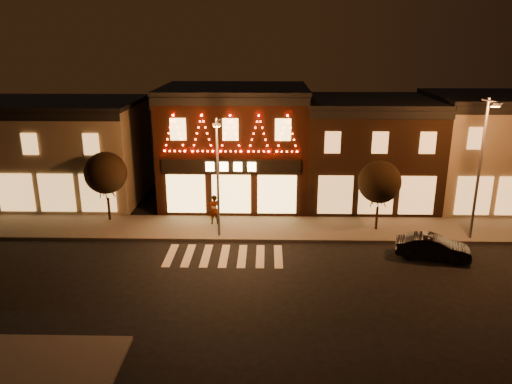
{
  "coord_description": "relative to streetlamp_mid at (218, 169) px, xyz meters",
  "views": [
    {
      "loc": [
        2.36,
        -21.09,
        11.66
      ],
      "look_at": [
        1.76,
        4.0,
        3.73
      ],
      "focal_mm": 34.76,
      "sensor_mm": 36.0,
      "label": 1
    }
  ],
  "objects": [
    {
      "name": "tree_left",
      "position": [
        -7.46,
        2.76,
        -1.02
      ],
      "size": [
        2.7,
        2.7,
        4.51
      ],
      "rotation": [
        0.0,
        0.0,
        0.15
      ],
      "color": "black",
      "rests_on": "sidewalk_far"
    },
    {
      "name": "sidewalk_far",
      "position": [
        2.5,
        1.61,
        -4.25
      ],
      "size": [
        44.0,
        4.0,
        0.15
      ],
      "primitive_type": "cube",
      "color": "#47423D",
      "rests_on": "ground"
    },
    {
      "name": "building_pulp",
      "position": [
        0.5,
        7.59,
        -0.16
      ],
      "size": [
        10.2,
        8.34,
        8.3
      ],
      "color": "black",
      "rests_on": "ground"
    },
    {
      "name": "tree_right",
      "position": [
        9.68,
        1.51,
        -1.13
      ],
      "size": [
        2.6,
        2.6,
        4.35
      ],
      "rotation": [
        0.0,
        0.0,
        -0.18
      ],
      "color": "black",
      "rests_on": "sidewalk_far"
    },
    {
      "name": "streetlamp_mid",
      "position": [
        0.0,
        0.0,
        0.0
      ],
      "size": [
        0.48,
        1.63,
        7.12
      ],
      "rotation": [
        0.0,
        0.0,
        -0.12
      ],
      "color": "#59595E",
      "rests_on": "sidewalk_far"
    },
    {
      "name": "ground",
      "position": [
        0.5,
        -6.39,
        -4.33
      ],
      "size": [
        120.0,
        120.0,
        0.0
      ],
      "primitive_type": "plane",
      "color": "black",
      "rests_on": "ground"
    },
    {
      "name": "building_left",
      "position": [
        -12.5,
        7.6,
        -0.66
      ],
      "size": [
        12.2,
        8.28,
        7.3
      ],
      "color": "#7C6A58",
      "rests_on": "ground"
    },
    {
      "name": "dark_sedan",
      "position": [
        11.92,
        -2.4,
        -3.68
      ],
      "size": [
        4.15,
        2.3,
        1.29
      ],
      "primitive_type": "imported",
      "rotation": [
        0.0,
        0.0,
        1.32
      ],
      "color": "black",
      "rests_on": "ground"
    },
    {
      "name": "streetlamp_right",
      "position": [
        14.94,
        -0.03,
        0.69
      ],
      "size": [
        0.73,
        1.9,
        8.28
      ],
      "rotation": [
        0.0,
        0.0,
        0.22
      ],
      "color": "#59595E",
      "rests_on": "sidewalk_far"
    },
    {
      "name": "building_right_a",
      "position": [
        10.0,
        7.6,
        -0.56
      ],
      "size": [
        9.2,
        8.28,
        7.5
      ],
      "color": "black",
      "rests_on": "ground"
    },
    {
      "name": "building_right_b",
      "position": [
        19.0,
        7.6,
        -0.41
      ],
      "size": [
        9.2,
        8.28,
        7.8
      ],
      "color": "#7C6A58",
      "rests_on": "ground"
    },
    {
      "name": "pedestrian",
      "position": [
        -0.5,
        2.14,
        -3.21
      ],
      "size": [
        0.81,
        0.65,
        1.93
      ],
      "primitive_type": "imported",
      "rotation": [
        0.0,
        0.0,
        3.45
      ],
      "color": "gray",
      "rests_on": "sidewalk_far"
    }
  ]
}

